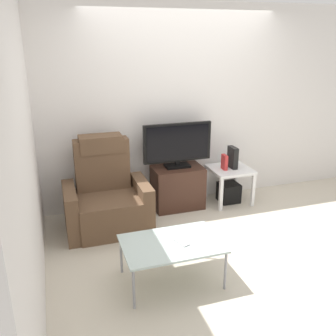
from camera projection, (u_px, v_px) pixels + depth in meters
The scene contains 12 objects.
ground_plane at pixel (212, 235), 4.29m from camera, with size 6.40×6.40×0.00m, color beige.
wall_back at pixel (180, 107), 4.87m from camera, with size 6.40×0.06×2.60m, color silver.
wall_side at pixel (26, 140), 3.31m from camera, with size 0.06×4.48×2.60m, color silver.
tv_stand at pixel (178, 187), 4.93m from camera, with size 0.65×0.42×0.56m.
television at pixel (177, 144), 4.75m from camera, with size 0.90×0.20×0.58m.
recliner_armchair at pixel (106, 198), 4.38m from camera, with size 0.98×0.78×1.08m.
side_table at pixel (230, 174), 5.05m from camera, with size 0.54×0.54×0.49m.
subwoofer_box at pixel (229, 192), 5.14m from camera, with size 0.26×0.26×0.26m, color black.
book_upright at pixel (224, 162), 4.94m from camera, with size 0.04×0.12×0.20m, color red.
game_console at pixel (233, 157), 4.99m from camera, with size 0.07×0.20×0.29m, color black.
coffee_table at pixel (171, 245), 3.37m from camera, with size 0.90×0.60×0.40m.
cell_phone at pixel (182, 242), 3.35m from camera, with size 0.07×0.15×0.01m, color #B7B7BC.
Camera 1 is at (-1.65, -3.44, 2.16)m, focal length 39.50 mm.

